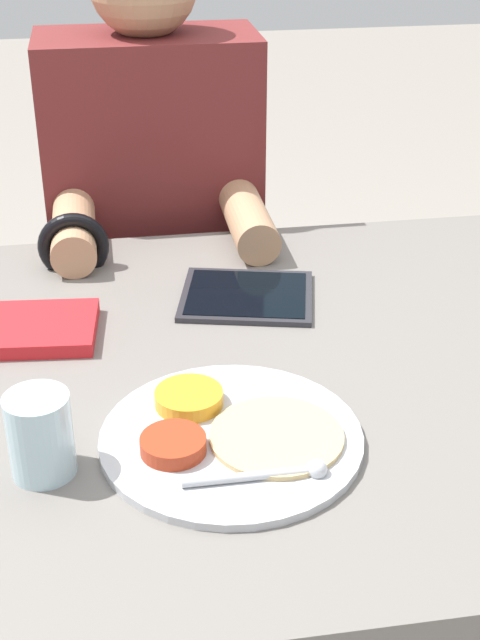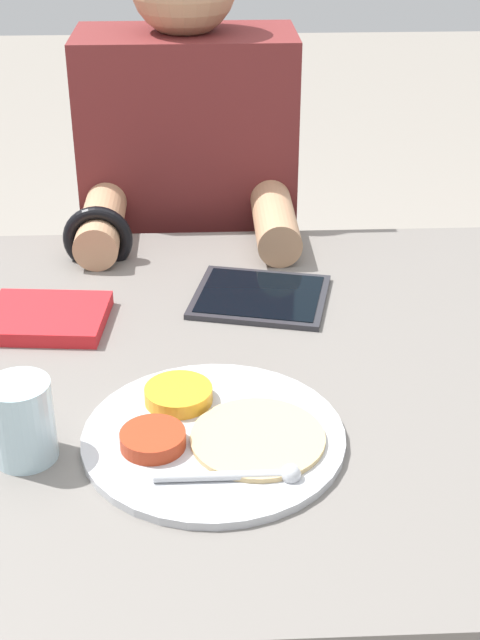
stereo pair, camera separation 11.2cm
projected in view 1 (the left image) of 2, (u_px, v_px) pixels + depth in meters
The scene contains 6 objects.
dining_table at pixel (249, 585), 1.32m from camera, with size 1.11×0.87×0.76m.
thali_tray at pixel (229, 435), 0.99m from camera, with size 0.29×0.29×0.03m.
red_notebook at pixel (36, 330), 1.20m from camera, with size 0.17×0.15×0.02m.
tablet_device at pixel (247, 296), 1.30m from camera, with size 0.22×0.20×0.01m.
person_diner at pixel (158, 291), 1.72m from camera, with size 0.39×0.42×1.24m.
drinking_glass at pixel (40, 435), 0.93m from camera, with size 0.07×0.07×0.09m.
Camera 1 is at (-0.17, -0.95, 1.37)m, focal length 50.00 mm.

